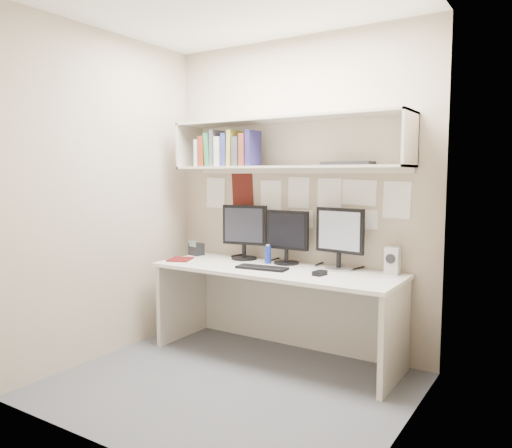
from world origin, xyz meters
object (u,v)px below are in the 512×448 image
Objects in this scene: monitor_center at (287,235)px; desk_phone at (196,249)px; maroon_notebook at (180,259)px; keyboard at (262,268)px; monitor_left at (245,230)px; desk at (276,313)px; monitor_right at (340,236)px; speaker at (393,260)px.

desk_phone is at bearing -176.75° from monitor_center.
maroon_notebook is at bearing -68.54° from desk_phone.
maroon_notebook is (-0.82, -0.03, -0.00)m from keyboard.
monitor_left is at bearing 18.16° from desk_phone.
desk is at bearing 1.62° from desk_phone.
keyboard is at bearing -5.12° from desk_phone.
maroon_notebook is 0.29m from desk_phone.
desk_phone is (-0.05, 0.28, 0.05)m from maroon_notebook.
keyboard is 1.83× the size of maroon_notebook.
monitor_center is 0.96m from maroon_notebook.
maroon_notebook is (-1.34, -0.34, -0.26)m from monitor_right.
monitor_right is 1.19× the size of keyboard.
monitor_center is at bearing -10.32° from monitor_left.
monitor_right reaches higher than monitor_center.
speaker is (1.30, 0.04, -0.15)m from monitor_left.
monitor_right reaches higher than keyboard.
monitor_right is 3.32× the size of desk_phone.
desk is at bearing -165.93° from speaker.
desk_phone reaches higher than keyboard.
monitor_left reaches higher than desk_phone.
monitor_center reaches higher than desk.
monitor_left is 0.62m from maroon_notebook.
monitor_left is at bearing 153.74° from desk.
keyboard reaches higher than desk.
speaker is (0.88, 0.04, -0.14)m from monitor_center.
monitor_center is at bearing 14.97° from desk_phone.
monitor_right is (0.89, -0.00, 0.00)m from monitor_left.
keyboard is 1.97× the size of speaker.
keyboard is 1.00m from speaker.
keyboard is (0.38, -0.32, -0.25)m from monitor_left.
monitor_left is 3.27× the size of desk_phone.
monitor_right is at bearing 25.33° from keyboard.
speaker is at bearing 14.30° from desk_phone.
monitor_right is 0.44m from speaker.
monitor_right is at bearing -7.04° from maroon_notebook.
monitor_center is at bearing 179.83° from speaker.
monitor_left is at bearing 133.78° from keyboard.
monitor_right is 0.65m from keyboard.
monitor_center is 0.94m from desk_phone.
desk is 0.97m from maroon_notebook.
monitor_right is at bearing 26.17° from desk.
monitor_center is 3.06× the size of desk_phone.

